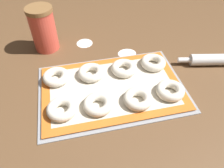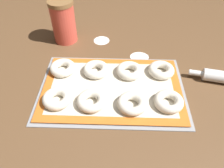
{
  "view_description": "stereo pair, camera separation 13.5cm",
  "coord_description": "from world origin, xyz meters",
  "views": [
    {
      "loc": [
        -0.12,
        -0.51,
        0.56
      ],
      "look_at": [
        -0.01,
        0.01,
        0.03
      ],
      "focal_mm": 35.0,
      "sensor_mm": 36.0,
      "label": 1
    },
    {
      "loc": [
        0.01,
        -0.52,
        0.56
      ],
      "look_at": [
        -0.01,
        0.01,
        0.03
      ],
      "focal_mm": 35.0,
      "sensor_mm": 36.0,
      "label": 2
    }
  ],
  "objects": [
    {
      "name": "baking_mat",
      "position": [
        -0.01,
        0.01,
        0.01
      ],
      "size": [
        0.48,
        0.31,
        0.0
      ],
      "color": "orange",
      "rests_on": "baking_tray"
    },
    {
      "name": "flour_canister",
      "position": [
        -0.22,
        0.32,
        0.09
      ],
      "size": [
        0.1,
        0.1,
        0.18
      ],
      "color": "#DB4C3D",
      "rests_on": "ground_plane"
    },
    {
      "name": "bagel_back_far_left",
      "position": [
        -0.19,
        0.09,
        0.03
      ],
      "size": [
        0.1,
        0.1,
        0.03
      ],
      "color": "silver",
      "rests_on": "baking_mat"
    },
    {
      "name": "flour_patch_near",
      "position": [
        0.1,
        0.2,
        0.0
      ],
      "size": [
        0.08,
        0.07,
        0.0
      ],
      "color": "white",
      "rests_on": "ground_plane"
    },
    {
      "name": "ground_plane",
      "position": [
        0.0,
        0.0,
        0.0
      ],
      "size": [
        2.8,
        2.8,
        0.0
      ],
      "primitive_type": "plane",
      "color": "brown"
    },
    {
      "name": "bagel_front_far_right",
      "position": [
        0.18,
        -0.06,
        0.03
      ],
      "size": [
        0.1,
        0.1,
        0.03
      ],
      "color": "silver",
      "rests_on": "baking_mat"
    },
    {
      "name": "baking_tray",
      "position": [
        -0.01,
        0.01,
        0.0
      ],
      "size": [
        0.51,
        0.34,
        0.01
      ],
      "color": "#93969B",
      "rests_on": "ground_plane"
    },
    {
      "name": "flour_patch_far",
      "position": [
        -0.06,
        0.31,
        0.0
      ],
      "size": [
        0.07,
        0.07,
        0.0
      ],
      "color": "white",
      "rests_on": "ground_plane"
    },
    {
      "name": "bagel_front_far_left",
      "position": [
        -0.18,
        -0.06,
        0.03
      ],
      "size": [
        0.1,
        0.1,
        0.03
      ],
      "color": "silver",
      "rests_on": "baking_mat"
    },
    {
      "name": "bagel_back_mid_right",
      "position": [
        0.05,
        0.08,
        0.03
      ],
      "size": [
        0.1,
        0.1,
        0.03
      ],
      "color": "silver",
      "rests_on": "baking_mat"
    },
    {
      "name": "bagel_back_mid_left",
      "position": [
        -0.07,
        0.08,
        0.03
      ],
      "size": [
        0.1,
        0.1,
        0.03
      ],
      "color": "silver",
      "rests_on": "baking_mat"
    },
    {
      "name": "bagel_front_mid_right",
      "position": [
        0.06,
        -0.07,
        0.03
      ],
      "size": [
        0.1,
        0.1,
        0.03
      ],
      "color": "silver",
      "rests_on": "baking_mat"
    },
    {
      "name": "bagel_back_far_right",
      "position": [
        0.17,
        0.09,
        0.03
      ],
      "size": [
        0.1,
        0.1,
        0.03
      ],
      "color": "silver",
      "rests_on": "baking_mat"
    },
    {
      "name": "bagel_front_mid_left",
      "position": [
        -0.07,
        -0.07,
        0.03
      ],
      "size": [
        0.1,
        0.1,
        0.03
      ],
      "color": "silver",
      "rests_on": "baking_mat"
    }
  ]
}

